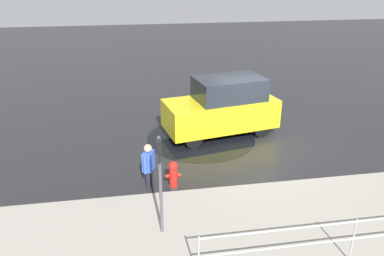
% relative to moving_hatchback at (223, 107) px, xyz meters
% --- Properties ---
extents(ground_plane, '(60.00, 60.00, 0.00)m').
position_rel_moving_hatchback_xyz_m(ground_plane, '(-0.95, 0.97, -1.03)').
color(ground_plane, black).
extents(kerb_strip, '(24.00, 3.20, 0.04)m').
position_rel_moving_hatchback_xyz_m(kerb_strip, '(-0.95, 5.17, -1.01)').
color(kerb_strip, gray).
rests_on(kerb_strip, ground).
extents(moving_hatchback, '(4.15, 2.40, 2.06)m').
position_rel_moving_hatchback_xyz_m(moving_hatchback, '(0.00, 0.00, 0.00)').
color(moving_hatchback, yellow).
rests_on(moving_hatchback, ground).
extents(fire_hydrant, '(0.42, 0.31, 0.80)m').
position_rel_moving_hatchback_xyz_m(fire_hydrant, '(2.17, 3.34, -0.63)').
color(fire_hydrant, red).
rests_on(fire_hydrant, ground).
extents(pedestrian, '(0.37, 0.53, 1.22)m').
position_rel_moving_hatchback_xyz_m(pedestrian, '(2.80, 3.04, -0.34)').
color(pedestrian, blue).
rests_on(pedestrian, ground).
extents(sign_post, '(0.07, 0.44, 2.40)m').
position_rel_moving_hatchback_xyz_m(sign_post, '(2.64, 5.18, 0.55)').
color(sign_post, '#4C4C51').
rests_on(sign_post, ground).
extents(puddle_patch, '(3.81, 3.81, 0.01)m').
position_rel_moving_hatchback_xyz_m(puddle_patch, '(0.83, 0.27, -1.02)').
color(puddle_patch, black).
rests_on(puddle_patch, ground).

